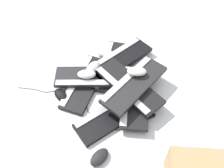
{
  "coord_description": "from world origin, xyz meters",
  "views": [
    {
      "loc": [
        0.96,
        -0.06,
        1.2
      ],
      "look_at": [
        0.04,
        0.02,
        0.06
      ],
      "focal_mm": 40.0,
      "sensor_mm": 36.0,
      "label": 1
    }
  ],
  "objects_px": {
    "keyboard_3": "(85,83)",
    "keyboard_4": "(134,96)",
    "keyboard_0": "(113,115)",
    "keyboard_5": "(120,59)",
    "keyboard_6": "(128,86)",
    "mouse_4": "(61,95)",
    "keyboard_7": "(134,84)",
    "keyboard_2": "(112,66)",
    "keyboard_8": "(92,77)",
    "keyboard_1": "(126,91)",
    "mouse_3": "(87,74)",
    "mouse_5": "(99,157)",
    "mouse_0": "(137,71)",
    "mouse_1": "(105,53)",
    "mouse_2": "(93,67)"
  },
  "relations": [
    {
      "from": "keyboard_6",
      "to": "keyboard_8",
      "type": "bearing_deg",
      "value": -117.38
    },
    {
      "from": "mouse_5",
      "to": "keyboard_5",
      "type": "bearing_deg",
      "value": 30.73
    },
    {
      "from": "mouse_1",
      "to": "keyboard_4",
      "type": "bearing_deg",
      "value": -62.3
    },
    {
      "from": "keyboard_1",
      "to": "mouse_2",
      "type": "relative_size",
      "value": 4.23
    },
    {
      "from": "keyboard_7",
      "to": "mouse_4",
      "type": "relative_size",
      "value": 3.81
    },
    {
      "from": "keyboard_1",
      "to": "keyboard_3",
      "type": "relative_size",
      "value": 1.0
    },
    {
      "from": "keyboard_1",
      "to": "keyboard_7",
      "type": "relative_size",
      "value": 1.11
    },
    {
      "from": "keyboard_1",
      "to": "mouse_5",
      "type": "height_order",
      "value": "mouse_5"
    },
    {
      "from": "keyboard_3",
      "to": "keyboard_5",
      "type": "height_order",
      "value": "keyboard_5"
    },
    {
      "from": "keyboard_8",
      "to": "mouse_2",
      "type": "height_order",
      "value": "mouse_2"
    },
    {
      "from": "keyboard_4",
      "to": "mouse_5",
      "type": "bearing_deg",
      "value": -32.98
    },
    {
      "from": "keyboard_0",
      "to": "keyboard_7",
      "type": "bearing_deg",
      "value": 136.03
    },
    {
      "from": "mouse_1",
      "to": "mouse_4",
      "type": "relative_size",
      "value": 1.0
    },
    {
      "from": "keyboard_4",
      "to": "keyboard_5",
      "type": "bearing_deg",
      "value": -170.81
    },
    {
      "from": "keyboard_8",
      "to": "mouse_4",
      "type": "relative_size",
      "value": 4.09
    },
    {
      "from": "keyboard_8",
      "to": "mouse_3",
      "type": "height_order",
      "value": "mouse_3"
    },
    {
      "from": "keyboard_0",
      "to": "keyboard_5",
      "type": "bearing_deg",
      "value": 168.3
    },
    {
      "from": "keyboard_1",
      "to": "keyboard_7",
      "type": "distance_m",
      "value": 0.1
    },
    {
      "from": "keyboard_3",
      "to": "mouse_1",
      "type": "bearing_deg",
      "value": 149.63
    },
    {
      "from": "keyboard_7",
      "to": "mouse_1",
      "type": "relative_size",
      "value": 3.81
    },
    {
      "from": "keyboard_5",
      "to": "mouse_4",
      "type": "height_order",
      "value": "keyboard_5"
    },
    {
      "from": "keyboard_0",
      "to": "keyboard_7",
      "type": "distance_m",
      "value": 0.21
    },
    {
      "from": "keyboard_1",
      "to": "keyboard_8",
      "type": "xyz_separation_m",
      "value": [
        -0.1,
        -0.2,
        0.03
      ]
    },
    {
      "from": "keyboard_7",
      "to": "keyboard_2",
      "type": "bearing_deg",
      "value": -155.54
    },
    {
      "from": "keyboard_0",
      "to": "keyboard_2",
      "type": "height_order",
      "value": "same"
    },
    {
      "from": "keyboard_1",
      "to": "mouse_5",
      "type": "xyz_separation_m",
      "value": [
        0.4,
        -0.18,
        0.01
      ]
    },
    {
      "from": "keyboard_6",
      "to": "mouse_2",
      "type": "xyz_separation_m",
      "value": [
        -0.16,
        -0.2,
        0.01
      ]
    },
    {
      "from": "keyboard_6",
      "to": "mouse_4",
      "type": "height_order",
      "value": "keyboard_6"
    },
    {
      "from": "mouse_3",
      "to": "mouse_5",
      "type": "distance_m",
      "value": 0.5
    },
    {
      "from": "keyboard_8",
      "to": "mouse_1",
      "type": "relative_size",
      "value": 4.09
    },
    {
      "from": "keyboard_8",
      "to": "keyboard_1",
      "type": "bearing_deg",
      "value": 63.49
    },
    {
      "from": "mouse_0",
      "to": "mouse_1",
      "type": "xyz_separation_m",
      "value": [
        -0.29,
        -0.16,
        -0.12
      ]
    },
    {
      "from": "keyboard_7",
      "to": "mouse_2",
      "type": "bearing_deg",
      "value": -127.08
    },
    {
      "from": "keyboard_3",
      "to": "keyboard_8",
      "type": "bearing_deg",
      "value": 110.7
    },
    {
      "from": "keyboard_6",
      "to": "keyboard_0",
      "type": "bearing_deg",
      "value": -34.09
    },
    {
      "from": "mouse_1",
      "to": "mouse_5",
      "type": "bearing_deg",
      "value": -88.49
    },
    {
      "from": "keyboard_5",
      "to": "mouse_2",
      "type": "relative_size",
      "value": 4.02
    },
    {
      "from": "keyboard_4",
      "to": "mouse_4",
      "type": "relative_size",
      "value": 4.17
    },
    {
      "from": "keyboard_0",
      "to": "mouse_2",
      "type": "bearing_deg",
      "value": -162.85
    },
    {
      "from": "mouse_0",
      "to": "mouse_5",
      "type": "relative_size",
      "value": 1.0
    },
    {
      "from": "keyboard_1",
      "to": "keyboard_3",
      "type": "distance_m",
      "value": 0.26
    },
    {
      "from": "keyboard_4",
      "to": "keyboard_5",
      "type": "relative_size",
      "value": 1.04
    },
    {
      "from": "mouse_2",
      "to": "keyboard_6",
      "type": "bearing_deg",
      "value": -89.91
    },
    {
      "from": "keyboard_6",
      "to": "mouse_0",
      "type": "height_order",
      "value": "mouse_0"
    },
    {
      "from": "keyboard_0",
      "to": "keyboard_1",
      "type": "height_order",
      "value": "same"
    },
    {
      "from": "keyboard_3",
      "to": "keyboard_4",
      "type": "relative_size",
      "value": 1.01
    },
    {
      "from": "keyboard_2",
      "to": "keyboard_4",
      "type": "relative_size",
      "value": 1.01
    },
    {
      "from": "mouse_0",
      "to": "mouse_3",
      "type": "bearing_deg",
      "value": -3.34
    },
    {
      "from": "keyboard_2",
      "to": "keyboard_5",
      "type": "xyz_separation_m",
      "value": [
        -0.03,
        0.06,
        0.03
      ]
    },
    {
      "from": "keyboard_2",
      "to": "keyboard_6",
      "type": "height_order",
      "value": "keyboard_6"
    }
  ]
}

